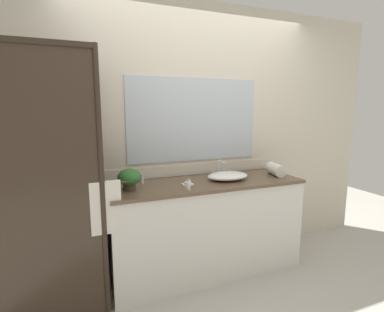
# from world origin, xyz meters

# --- Properties ---
(ground_plane) EXTENTS (8.00, 8.00, 0.00)m
(ground_plane) POSITION_xyz_m (0.00, 0.00, 0.00)
(ground_plane) COLOR #B7B2A8
(wall_back_with_mirror) EXTENTS (4.40, 0.06, 2.60)m
(wall_back_with_mirror) POSITION_xyz_m (0.00, 0.34, 1.30)
(wall_back_with_mirror) COLOR beige
(wall_back_with_mirror) RESTS_ON ground_plane
(vanity_cabinet) EXTENTS (1.80, 0.58, 0.90)m
(vanity_cabinet) POSITION_xyz_m (0.00, 0.01, 0.45)
(vanity_cabinet) COLOR silver
(vanity_cabinet) RESTS_ON ground_plane
(shower_enclosure) EXTENTS (1.20, 0.59, 2.00)m
(shower_enclosure) POSITION_xyz_m (-1.27, -0.19, 1.02)
(shower_enclosure) COLOR #2D2319
(shower_enclosure) RESTS_ON ground_plane
(sink_basin) EXTENTS (0.40, 0.29, 0.07)m
(sink_basin) POSITION_xyz_m (0.22, -0.00, 0.94)
(sink_basin) COLOR white
(sink_basin) RESTS_ON vanity_cabinet
(faucet) EXTENTS (0.17, 0.14, 0.16)m
(faucet) POSITION_xyz_m (0.22, 0.18, 0.95)
(faucet) COLOR silver
(faucet) RESTS_ON vanity_cabinet
(potted_plant) EXTENTS (0.19, 0.19, 0.18)m
(potted_plant) POSITION_xyz_m (-0.72, -0.02, 1.00)
(potted_plant) COLOR #473828
(potted_plant) RESTS_ON vanity_cabinet
(soap_dish) EXTENTS (0.10, 0.07, 0.04)m
(soap_dish) POSITION_xyz_m (-0.21, -0.05, 0.91)
(soap_dish) COLOR silver
(soap_dish) RESTS_ON vanity_cabinet
(amenity_bottle_shampoo) EXTENTS (0.03, 0.03, 0.08)m
(amenity_bottle_shampoo) POSITION_xyz_m (-0.58, 0.15, 0.94)
(amenity_bottle_shampoo) COLOR silver
(amenity_bottle_shampoo) RESTS_ON vanity_cabinet
(amenity_bottle_conditioner) EXTENTS (0.03, 0.03, 0.09)m
(amenity_bottle_conditioner) POSITION_xyz_m (-0.26, -0.20, 0.95)
(amenity_bottle_conditioner) COLOR white
(amenity_bottle_conditioner) RESTS_ON vanity_cabinet
(rolled_towel_near_edge) EXTENTS (0.16, 0.26, 0.12)m
(rolled_towel_near_edge) POSITION_xyz_m (0.76, -0.02, 0.96)
(rolled_towel_near_edge) COLOR silver
(rolled_towel_near_edge) RESTS_ON vanity_cabinet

